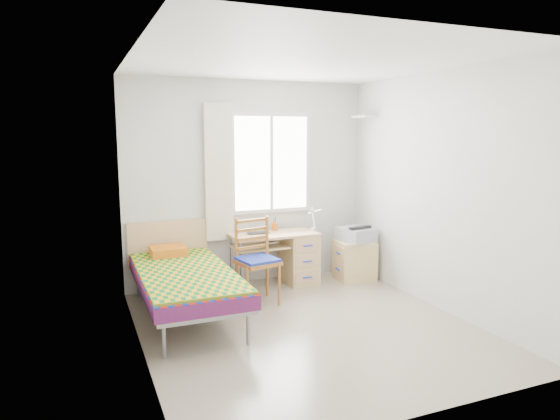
% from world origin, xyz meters
% --- Properties ---
extents(floor, '(3.50, 3.50, 0.00)m').
position_xyz_m(floor, '(0.00, 0.00, 0.00)').
color(floor, '#BCAD93').
rests_on(floor, ground).
extents(ceiling, '(3.50, 3.50, 0.00)m').
position_xyz_m(ceiling, '(0.00, 0.00, 2.60)').
color(ceiling, white).
rests_on(ceiling, wall_back).
extents(wall_back, '(3.20, 0.00, 3.20)m').
position_xyz_m(wall_back, '(0.00, 1.75, 1.30)').
color(wall_back, silver).
rests_on(wall_back, ground).
extents(wall_left, '(0.00, 3.50, 3.50)m').
position_xyz_m(wall_left, '(-1.60, 0.00, 1.30)').
color(wall_left, silver).
rests_on(wall_left, ground).
extents(wall_right, '(0.00, 3.50, 3.50)m').
position_xyz_m(wall_right, '(1.60, 0.00, 1.30)').
color(wall_right, silver).
rests_on(wall_right, ground).
extents(window, '(1.10, 0.04, 1.30)m').
position_xyz_m(window, '(0.30, 1.73, 1.55)').
color(window, white).
rests_on(window, wall_back).
extents(curtain, '(0.35, 0.05, 1.70)m').
position_xyz_m(curtain, '(-0.42, 1.68, 1.45)').
color(curtain, '#F8EFCD').
rests_on(curtain, wall_back).
extents(floating_shelf, '(0.20, 0.32, 0.03)m').
position_xyz_m(floating_shelf, '(1.49, 1.40, 2.15)').
color(floating_shelf, white).
rests_on(floating_shelf, wall_right).
extents(bed, '(0.97, 2.04, 0.88)m').
position_xyz_m(bed, '(-1.06, 0.81, 0.43)').
color(bed, gray).
rests_on(bed, floor).
extents(desk, '(1.09, 0.50, 0.68)m').
position_xyz_m(desk, '(0.50, 1.41, 0.37)').
color(desk, tan).
rests_on(desk, floor).
extents(chair, '(0.50, 0.50, 0.98)m').
position_xyz_m(chair, '(-0.20, 0.93, 0.55)').
color(chair, '#96521D').
rests_on(chair, floor).
extents(cabinet, '(0.53, 0.48, 0.52)m').
position_xyz_m(cabinet, '(1.31, 1.27, 0.26)').
color(cabinet, tan).
rests_on(cabinet, floor).
extents(printer, '(0.44, 0.49, 0.19)m').
position_xyz_m(printer, '(1.32, 1.26, 0.62)').
color(printer, '#ABADB4').
rests_on(printer, cabinet).
extents(laptop, '(0.29, 0.19, 0.02)m').
position_xyz_m(laptop, '(0.02, 1.43, 0.69)').
color(laptop, black).
rests_on(laptop, desk).
extents(pen_cup, '(0.09, 0.09, 0.10)m').
position_xyz_m(pen_cup, '(0.29, 1.60, 0.73)').
color(pen_cup, orange).
rests_on(pen_cup, desk).
extents(task_lamp, '(0.20, 0.30, 0.33)m').
position_xyz_m(task_lamp, '(0.72, 1.32, 0.89)').
color(task_lamp, white).
rests_on(task_lamp, desk).
extents(book, '(0.17, 0.23, 0.02)m').
position_xyz_m(book, '(0.06, 1.38, 0.59)').
color(book, gray).
rests_on(book, desk).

